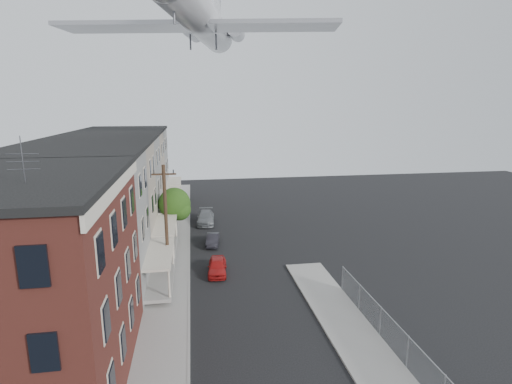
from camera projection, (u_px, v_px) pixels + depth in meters
sidewalk_left at (173, 251)px, 36.87m from camera, size 3.00×62.00×0.12m
sidewalk_right at (370, 359)px, 21.24m from camera, size 3.00×26.00×0.12m
curb_left at (189, 250)px, 37.09m from camera, size 0.15×62.00×0.14m
curb_right at (344, 362)px, 21.01m from camera, size 0.15×26.00×0.14m
corner_building at (10, 285)px, 18.37m from camera, size 10.31×12.30×12.15m
row_house_a at (70, 226)px, 27.54m from camera, size 11.98×7.00×10.30m
row_house_b at (94, 202)px, 34.29m from camera, size 11.98×7.00×10.30m
row_house_c at (110, 186)px, 41.04m from camera, size 11.98×7.00×10.30m
row_house_d at (121, 174)px, 47.78m from camera, size 11.98×7.00×10.30m
row_house_e at (130, 166)px, 54.53m from camera, size 11.98×7.00×10.30m
chainlink_fence at (408, 352)px, 20.30m from camera, size 0.06×18.06×1.90m
utility_pole at (166, 222)px, 30.08m from camera, size 1.80×0.26×9.00m
street_tree at (176, 205)px, 39.96m from camera, size 3.22×3.20×5.20m
car_near at (217, 266)px, 31.99m from camera, size 1.77×3.73×1.23m
car_mid at (213, 240)px, 38.49m from camera, size 1.52×3.39×1.08m
car_far at (206, 218)px, 45.54m from camera, size 2.20×4.79×1.36m
airplane at (202, 19)px, 37.23m from camera, size 25.10×28.68×8.25m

